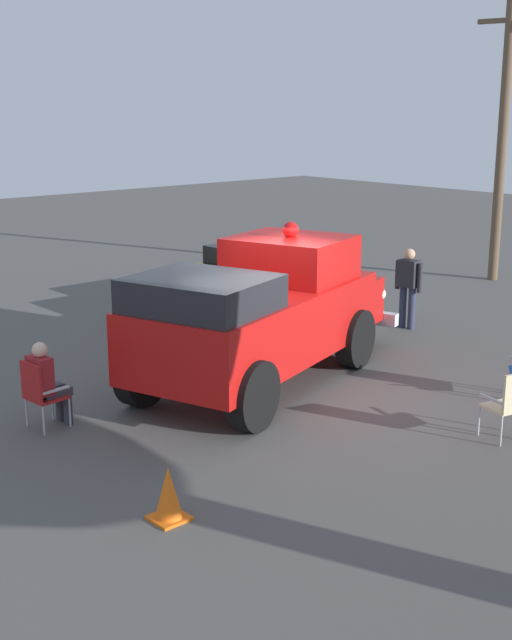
% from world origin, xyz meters
% --- Properties ---
extents(ground_plane, '(60.00, 60.00, 0.00)m').
position_xyz_m(ground_plane, '(0.00, 0.00, 0.00)').
color(ground_plane, '#514F4C').
extents(vintage_fire_truck, '(6.33, 3.92, 2.59)m').
position_xyz_m(vintage_fire_truck, '(0.10, 0.53, 1.20)').
color(vintage_fire_truck, black).
rests_on(vintage_fire_truck, ground).
extents(classic_hot_rod, '(4.39, 1.96, 1.46)m').
position_xyz_m(classic_hot_rod, '(3.14, 4.49, 0.75)').
color(classic_hot_rod, black).
rests_on(classic_hot_rod, ground).
extents(lawn_chair_near_truck, '(0.54, 0.56, 1.02)m').
position_xyz_m(lawn_chair_near_truck, '(-3.75, 1.00, 0.59)').
color(lawn_chair_near_truck, '#B7BABF').
rests_on(lawn_chair_near_truck, ground).
extents(lawn_chair_spare, '(0.61, 0.60, 1.02)m').
position_xyz_m(lawn_chair_spare, '(0.89, -3.67, 0.59)').
color(lawn_chair_spare, '#B7BABF').
rests_on(lawn_chair_spare, ground).
extents(spectator_seated, '(0.57, 0.42, 1.29)m').
position_xyz_m(spectator_seated, '(-3.62, 1.01, 0.70)').
color(spectator_seated, '#383842').
rests_on(spectator_seated, ground).
extents(spectator_standing, '(0.29, 0.65, 1.68)m').
position_xyz_m(spectator_standing, '(4.64, 1.11, 0.96)').
color(spectator_standing, '#2D334C').
rests_on(spectator_standing, ground).
extents(utility_pole, '(0.42, 1.69, 7.15)m').
position_xyz_m(utility_pole, '(10.33, 2.78, 3.72)').
color(utility_pole, brown).
rests_on(utility_pole, ground).
extents(traffic_cone, '(0.40, 0.40, 0.64)m').
position_xyz_m(traffic_cone, '(-3.96, -2.42, 0.31)').
color(traffic_cone, orange).
rests_on(traffic_cone, ground).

